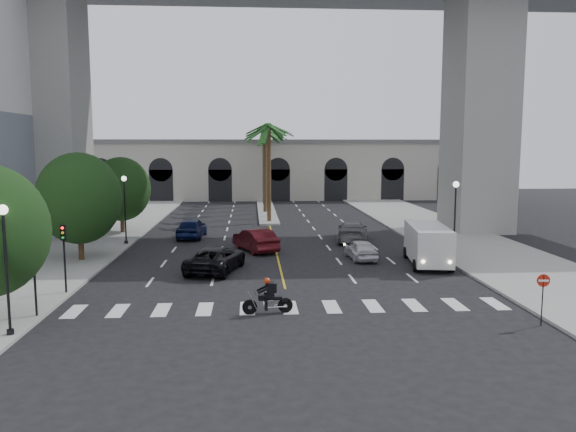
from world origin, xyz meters
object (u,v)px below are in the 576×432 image
Objects in this scene: motorcycle_rider at (269,297)px; car_b at (255,240)px; car_d at (352,231)px; car_e at (192,228)px; lamp_post_right at (455,214)px; cargo_van at (428,243)px; lamp_post_left_far at (125,204)px; car_a at (361,249)px; traffic_signal_near at (34,263)px; do_not_enter_sign at (543,288)px; lamp_post_left_near at (6,259)px; car_c at (216,259)px; pedestrian_a at (26,259)px; traffic_signal_far at (64,247)px.

motorcycle_rider reaches higher than car_b.
car_e is (-13.02, 2.64, 0.02)m from car_d.
lamp_post_right reaches higher than cargo_van.
lamp_post_left_far is 18.33m from car_a.
do_not_enter_sign is at bearing -6.29° from traffic_signal_near.
traffic_signal_near is at bearing -155.18° from lamp_post_right.
cargo_van reaches higher than car_b.
lamp_post_left_near is 1.47× the size of traffic_signal_near.
lamp_post_left_far is 1.47× the size of traffic_signal_near.
car_e is 29.69m from do_not_enter_sign.
motorcycle_rider is 0.59× the size of car_a.
car_c is 0.90× the size of cargo_van.
lamp_post_left_far is 6.17m from car_e.
car_d is (7.79, 3.54, 0.00)m from car_b.
lamp_post_right is at bearing -2.11° from pedestrian_a.
lamp_post_right is at bearing 24.82° from traffic_signal_near.
motorcycle_rider is 14.39m from cargo_van.
lamp_post_left_near reaches higher than car_e.
car_a is at bearing 164.97° from lamp_post_right.
car_b reaches higher than car_a.
cargo_van is at bearing -161.16° from car_c.
traffic_signal_far is at bearing 79.69° from car_e.
traffic_signal_near is (0.10, -18.50, -0.71)m from lamp_post_left_far.
lamp_post_left_far reaches higher than cargo_van.
traffic_signal_far is at bearing -156.24° from cargo_van.
car_c is at bearing 51.03° from traffic_signal_near.
traffic_signal_near is at bearing 31.46° from car_a.
motorcycle_rider is at bearing 14.19° from lamp_post_left_near.
lamp_post_left_near is 1.08× the size of car_e.
car_c is at bearing 13.34° from car_a.
car_c is (7.44, 11.57, -2.45)m from lamp_post_left_near.
lamp_post_left_far is 0.94× the size of car_d.
car_a is (6.58, 11.94, -0.08)m from motorcycle_rider.
car_a is (16.88, 12.06, -1.84)m from traffic_signal_near.
car_d is at bearing 62.42° from motorcycle_rider.
car_d is at bearing 20.10° from pedestrian_a.
car_d is at bearing -177.88° from car_b.
do_not_enter_sign is at bearing 156.68° from car_c.
pedestrian_a is (-24.47, -1.44, -0.39)m from cargo_van.
car_a is 0.64× the size of cargo_van.
traffic_signal_far is 22.74m from do_not_enter_sign.
car_b is 2.24× the size of do_not_enter_sign.
traffic_signal_near is 0.59× the size of cargo_van.
lamp_post_right is 26.55m from pedestrian_a.
pedestrian_a is at bearing 164.28° from do_not_enter_sign.
lamp_post_right is 16.36m from motorcycle_rider.
car_a is at bearing 3.38° from pedestrian_a.
lamp_post_left_far is 2.39× the size of do_not_enter_sign.
car_c is at bearing 46.93° from car_b.
lamp_post_left_near is 2.30× the size of motorcycle_rider.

